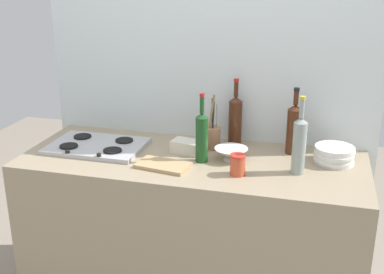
% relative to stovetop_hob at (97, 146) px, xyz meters
% --- Properties ---
extents(counter_block, '(1.80, 0.70, 0.90)m').
position_rel_stovetop_hob_xyz_m(counter_block, '(0.55, -0.01, -0.46)').
color(counter_block, tan).
rests_on(counter_block, ground).
extents(backsplash_panel, '(1.90, 0.06, 2.46)m').
position_rel_stovetop_hob_xyz_m(backsplash_panel, '(0.55, 0.37, 0.32)').
color(backsplash_panel, silver).
rests_on(backsplash_panel, ground).
extents(stovetop_hob, '(0.51, 0.36, 0.04)m').
position_rel_stovetop_hob_xyz_m(stovetop_hob, '(0.00, 0.00, 0.00)').
color(stovetop_hob, '#B2B2B7').
rests_on(stovetop_hob, counter_block).
extents(plate_stack, '(0.21, 0.21, 0.09)m').
position_rel_stovetop_hob_xyz_m(plate_stack, '(1.26, 0.12, 0.03)').
color(plate_stack, white).
rests_on(plate_stack, counter_block).
extents(wine_bottle_leftmost, '(0.07, 0.07, 0.39)m').
position_rel_stovetop_hob_xyz_m(wine_bottle_leftmost, '(1.09, -0.06, 0.14)').
color(wine_bottle_leftmost, gray).
rests_on(wine_bottle_leftmost, counter_block).
extents(wine_bottle_mid_left, '(0.06, 0.06, 0.36)m').
position_rel_stovetop_hob_xyz_m(wine_bottle_mid_left, '(0.61, -0.04, 0.13)').
color(wine_bottle_mid_left, '#19471E').
rests_on(wine_bottle_mid_left, counter_block).
extents(wine_bottle_mid_right, '(0.08, 0.08, 0.36)m').
position_rel_stovetop_hob_xyz_m(wine_bottle_mid_right, '(1.05, 0.20, 0.13)').
color(wine_bottle_mid_right, '#472314').
rests_on(wine_bottle_mid_right, counter_block).
extents(wine_bottle_rightmost, '(0.08, 0.08, 0.38)m').
position_rel_stovetop_hob_xyz_m(wine_bottle_rightmost, '(0.72, 0.26, 0.13)').
color(wine_bottle_rightmost, '#472314').
rests_on(wine_bottle_rightmost, counter_block).
extents(mixing_bowl, '(0.17, 0.17, 0.07)m').
position_rel_stovetop_hob_xyz_m(mixing_bowl, '(0.75, 0.02, 0.02)').
color(mixing_bowl, white).
rests_on(mixing_bowl, counter_block).
extents(butter_dish, '(0.18, 0.13, 0.07)m').
position_rel_stovetop_hob_xyz_m(butter_dish, '(0.50, 0.06, 0.02)').
color(butter_dish, silver).
rests_on(butter_dish, counter_block).
extents(utensil_crock, '(0.09, 0.09, 0.32)m').
position_rel_stovetop_hob_xyz_m(utensil_crock, '(0.61, 0.16, 0.06)').
color(utensil_crock, '#996B4C').
rests_on(utensil_crock, counter_block).
extents(condiment_jar_front, '(0.08, 0.08, 0.10)m').
position_rel_stovetop_hob_xyz_m(condiment_jar_front, '(0.81, -0.16, 0.04)').
color(condiment_jar_front, '#C64C2D').
rests_on(condiment_jar_front, counter_block).
extents(cutting_board, '(0.28, 0.19, 0.02)m').
position_rel_stovetop_hob_xyz_m(cutting_board, '(0.44, -0.16, -0.00)').
color(cutting_board, tan).
rests_on(cutting_board, counter_block).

